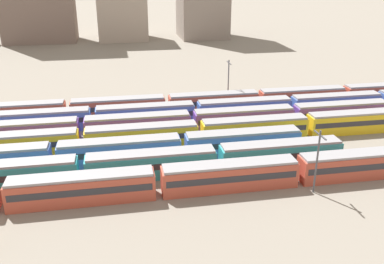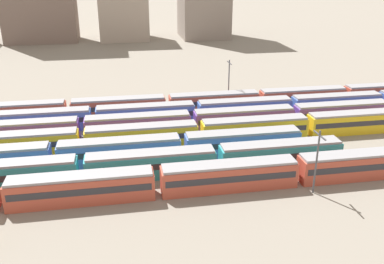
{
  "view_description": "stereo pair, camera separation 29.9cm",
  "coord_description": "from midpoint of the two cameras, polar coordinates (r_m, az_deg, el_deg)",
  "views": [
    {
      "loc": [
        12.6,
        -47.44,
        27.84
      ],
      "look_at": [
        23.99,
        15.6,
        2.04
      ],
      "focal_mm": 39.39,
      "sensor_mm": 36.0,
      "label": 1
    },
    {
      "loc": [
        12.9,
        -47.49,
        27.84
      ],
      "look_at": [
        23.99,
        15.6,
        2.04
      ],
      "focal_mm": 39.39,
      "sensor_mm": 36.0,
      "label": 2
    }
  ],
  "objects": [
    {
      "name": "ground_plane",
      "position": [
        70.1,
        -19.59,
        -2.82
      ],
      "size": [
        600.0,
        600.0,
        0.0
      ],
      "primitive_type": "plane",
      "color": "gray"
    },
    {
      "name": "train_track_0",
      "position": [
        54.24,
        -4.54,
        -6.71
      ],
      "size": [
        74.7,
        3.06,
        3.75
      ],
      "color": "#BC4C38",
      "rests_on": "ground_plane"
    },
    {
      "name": "train_track_1",
      "position": [
        58.82,
        -5.42,
        -4.33
      ],
      "size": [
        55.8,
        3.06,
        3.75
      ],
      "color": "teal",
      "rests_on": "ground_plane"
    },
    {
      "name": "train_track_2",
      "position": [
        63.41,
        -9.61,
        -2.53
      ],
      "size": [
        55.8,
        3.06,
        3.75
      ],
      "color": "#4C70BC",
      "rests_on": "ground_plane"
    },
    {
      "name": "train_track_3",
      "position": [
        69.32,
        1.13,
        -0.04
      ],
      "size": [
        74.7,
        3.06,
        3.75
      ],
      "color": "yellow",
      "rests_on": "ground_plane"
    },
    {
      "name": "train_track_4",
      "position": [
        76.15,
        7.13,
        1.85
      ],
      "size": [
        93.6,
        3.06,
        3.75
      ],
      "color": "#6B429E",
      "rests_on": "ground_plane"
    },
    {
      "name": "train_track_5",
      "position": [
        81.32,
        7.24,
        3.16
      ],
      "size": [
        93.6,
        3.06,
        3.75
      ],
      "color": "#4C70BC",
      "rests_on": "ground_plane"
    },
    {
      "name": "train_track_6",
      "position": [
        87.41,
        9.16,
        4.39
      ],
      "size": [
        112.5,
        3.06,
        3.75
      ],
      "color": "#BC4C38",
      "rests_on": "ground_plane"
    },
    {
      "name": "catenary_pole_1",
      "position": [
        87.68,
        5.11,
        6.98
      ],
      "size": [
        0.24,
        3.2,
        9.59
      ],
      "color": "#4C4C51",
      "rests_on": "ground_plane"
    },
    {
      "name": "catenary_pole_2",
      "position": [
        55.55,
        16.69,
        -3.49
      ],
      "size": [
        0.24,
        3.2,
        8.67
      ],
      "color": "#4C4C51",
      "rests_on": "ground_plane"
    },
    {
      "name": "distant_building_2",
      "position": [
        169.77,
        -9.28,
        16.44
      ],
      "size": [
        18.36,
        18.35,
        24.77
      ],
      "primitive_type": "cube",
      "color": "#A89989",
      "rests_on": "ground_plane"
    }
  ]
}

